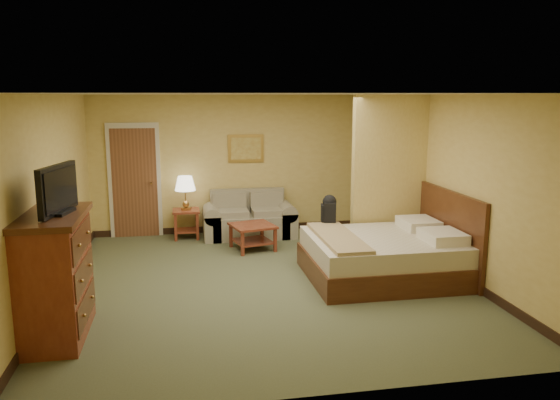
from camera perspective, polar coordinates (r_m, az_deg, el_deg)
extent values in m
plane|color=#4F5637|center=(7.75, -1.59, -8.58)|extent=(6.00, 6.00, 0.00)
plane|color=white|center=(7.31, -1.70, 11.02)|extent=(6.00, 6.00, 0.00)
cube|color=tan|center=(10.36, -4.17, 3.75)|extent=(5.50, 0.02, 2.60)
cube|color=tan|center=(7.52, -22.83, 0.20)|extent=(0.02, 6.00, 2.60)
cube|color=tan|center=(8.29, 17.51, 1.48)|extent=(0.02, 6.00, 2.60)
cube|color=tan|center=(8.87, 11.30, 2.36)|extent=(1.20, 0.15, 2.60)
cube|color=beige|center=(10.34, -14.94, 2.00)|extent=(0.94, 0.06, 2.10)
cube|color=brown|center=(10.34, -14.94, 1.71)|extent=(0.80, 0.04, 2.00)
cylinder|color=#AD7E3F|center=(10.26, -13.29, 1.72)|extent=(0.04, 0.12, 0.04)
cube|color=black|center=(10.58, -4.08, -2.93)|extent=(5.50, 0.02, 0.12)
cube|color=gray|center=(10.11, -3.19, -2.71)|extent=(1.39, 0.75, 0.42)
cube|color=gray|center=(10.33, -3.44, 0.01)|extent=(1.39, 0.18, 0.44)
cube|color=gray|center=(10.04, -7.14, -2.73)|extent=(0.30, 0.75, 0.47)
cube|color=gray|center=(10.21, 0.68, -2.42)|extent=(0.30, 0.75, 0.47)
cube|color=maroon|center=(10.09, -9.80, -1.11)|extent=(0.48, 0.48, 0.04)
cube|color=maroon|center=(10.17, -9.73, -3.14)|extent=(0.41, 0.41, 0.03)
cube|color=maroon|center=(9.96, -10.85, -2.87)|extent=(0.05, 0.05, 0.49)
cube|color=maroon|center=(9.96, -8.62, -2.80)|extent=(0.05, 0.05, 0.49)
cube|color=maroon|center=(10.34, -10.84, -2.37)|extent=(0.05, 0.05, 0.49)
cube|color=maroon|center=(10.34, -8.69, -2.29)|extent=(0.05, 0.05, 0.49)
cylinder|color=#AD7E3F|center=(10.08, -9.80, -0.88)|extent=(0.19, 0.19, 0.04)
cylinder|color=#AD7E3F|center=(10.04, -9.85, 0.45)|extent=(0.02, 0.02, 0.31)
cone|color=white|center=(10.00, -9.89, 1.73)|extent=(0.37, 0.37, 0.26)
cube|color=maroon|center=(9.23, -2.88, -2.70)|extent=(0.82, 0.82, 0.04)
cube|color=maroon|center=(9.30, -2.87, -4.32)|extent=(0.70, 0.70, 0.03)
cube|color=maroon|center=(8.98, -4.47, -4.52)|extent=(0.05, 0.05, 0.41)
cube|color=maroon|center=(9.60, -1.38, -3.46)|extent=(0.05, 0.05, 0.41)
cube|color=#B78E3F|center=(10.32, -3.59, 5.41)|extent=(0.67, 0.03, 0.52)
cube|color=#AA8034|center=(10.30, -3.58, 5.40)|extent=(0.56, 0.02, 0.41)
cube|color=maroon|center=(6.36, -22.46, -7.65)|extent=(0.60, 1.19, 1.30)
cube|color=#43200F|center=(6.19, -22.92, -1.64)|extent=(0.67, 1.28, 0.06)
cube|color=black|center=(6.16, -22.04, -1.18)|extent=(0.28, 0.40, 0.03)
cube|color=black|center=(6.12, -22.21, 1.08)|extent=(0.24, 0.83, 0.50)
cube|color=#43200F|center=(8.05, 11.02, -6.78)|extent=(2.24, 1.79, 0.34)
cube|color=beige|center=(7.96, 11.10, -4.71)|extent=(2.17, 1.72, 0.27)
cube|color=#43200F|center=(8.32, 17.31, -3.30)|extent=(0.06, 1.90, 1.23)
cube|color=white|center=(7.83, 16.64, -3.71)|extent=(0.50, 0.62, 0.16)
cube|color=white|center=(8.51, 14.27, -2.43)|extent=(0.50, 0.62, 0.16)
cube|color=#9B8154|center=(7.69, 6.07, -3.91)|extent=(0.50, 1.68, 0.06)
cube|color=black|center=(8.50, 5.18, -1.37)|extent=(0.22, 0.30, 0.36)
sphere|color=black|center=(8.47, 5.20, -0.18)|extent=(0.22, 0.22, 0.22)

